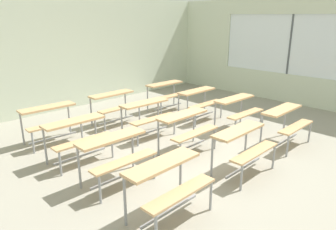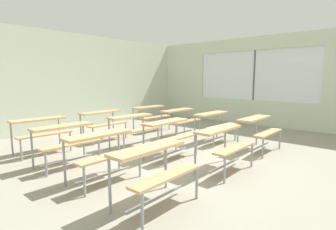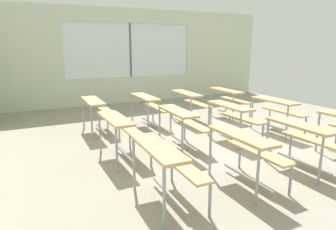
{
  "view_description": "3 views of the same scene",
  "coord_description": "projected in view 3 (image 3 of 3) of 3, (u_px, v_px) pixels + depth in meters",
  "views": [
    {
      "loc": [
        -4.0,
        -3.56,
        2.5
      ],
      "look_at": [
        0.13,
        0.62,
        0.62
      ],
      "focal_mm": 33.31,
      "sensor_mm": 36.0,
      "label": 1
    },
    {
      "loc": [
        -3.8,
        -3.3,
        1.6
      ],
      "look_at": [
        0.91,
        0.86,
        0.72
      ],
      "focal_mm": 28.0,
      "sensor_mm": 36.0,
      "label": 2
    },
    {
      "loc": [
        -4.5,
        3.87,
        1.89
      ],
      "look_at": [
        0.91,
        1.17,
        0.47
      ],
      "focal_mm": 32.3,
      "sensor_mm": 36.0,
      "label": 3
    }
  ],
  "objects": [
    {
      "name": "desk_bench_r1c1",
      "position": [
        234.0,
        113.0,
        5.96
      ],
      "size": [
        1.1,
        0.6,
        0.74
      ],
      "rotation": [
        0.0,
        0.0,
        0.01
      ],
      "color": "tan",
      "rests_on": "ground"
    },
    {
      "name": "wall_right",
      "position": [
        148.0,
        58.0,
        10.11
      ],
      "size": [
        0.12,
        9.0,
        3.0
      ],
      "color": "beige",
      "rests_on": "ground"
    },
    {
      "name": "desk_bench_r0c1",
      "position": [
        278.0,
        107.0,
        6.52
      ],
      "size": [
        1.1,
        0.6,
        0.74
      ],
      "rotation": [
        0.0,
        0.0,
        0.01
      ],
      "color": "tan",
      "rests_on": "ground"
    },
    {
      "name": "desk_bench_r1c0",
      "position": [
        304.0,
        134.0,
        4.55
      ],
      "size": [
        1.11,
        0.6,
        0.74
      ],
      "rotation": [
        0.0,
        0.0,
        -0.01
      ],
      "color": "tan",
      "rests_on": "ground"
    },
    {
      "name": "desk_bench_r2c2",
      "position": [
        149.0,
        103.0,
        6.96
      ],
      "size": [
        1.1,
        0.6,
        0.74
      ],
      "rotation": [
        0.0,
        0.0,
        -0.01
      ],
      "color": "tan",
      "rests_on": "ground"
    },
    {
      "name": "desk_bench_r3c1",
      "position": [
        122.0,
        127.0,
        4.95
      ],
      "size": [
        1.1,
        0.59,
        0.74
      ],
      "rotation": [
        0.0,
        0.0,
        -0.0
      ],
      "color": "tan",
      "rests_on": "ground"
    },
    {
      "name": "desk_bench_r1c2",
      "position": [
        190.0,
        99.0,
        7.46
      ],
      "size": [
        1.12,
        0.63,
        0.74
      ],
      "rotation": [
        0.0,
        0.0,
        -0.03
      ],
      "color": "tan",
      "rests_on": "ground"
    },
    {
      "name": "desk_bench_r3c0",
      "position": [
        167.0,
        159.0,
        3.58
      ],
      "size": [
        1.12,
        0.63,
        0.74
      ],
      "rotation": [
        0.0,
        0.0,
        -0.04
      ],
      "color": "tan",
      "rests_on": "ground"
    },
    {
      "name": "desk_bench_r3c2",
      "position": [
        98.0,
        108.0,
        6.47
      ],
      "size": [
        1.12,
        0.62,
        0.74
      ],
      "rotation": [
        0.0,
        0.0,
        -0.03
      ],
      "color": "tan",
      "rests_on": "ground"
    },
    {
      "name": "desk_bench_r0c2",
      "position": [
        229.0,
        96.0,
        7.91
      ],
      "size": [
        1.1,
        0.59,
        0.74
      ],
      "rotation": [
        0.0,
        0.0,
        0.0
      ],
      "color": "tan",
      "rests_on": "ground"
    },
    {
      "name": "ground",
      "position": [
        241.0,
        142.0,
        6.04
      ],
      "size": [
        10.0,
        9.0,
        0.05
      ],
      "primitive_type": "cube",
      "color": "gray"
    },
    {
      "name": "desk_bench_r2c0",
      "position": [
        247.0,
        146.0,
        4.04
      ],
      "size": [
        1.11,
        0.61,
        0.74
      ],
      "rotation": [
        0.0,
        0.0,
        -0.02
      ],
      "color": "tan",
      "rests_on": "ground"
    },
    {
      "name": "desk_bench_r2c1",
      "position": [
        183.0,
        119.0,
        5.49
      ],
      "size": [
        1.13,
        0.65,
        0.74
      ],
      "rotation": [
        0.0,
        0.0,
        -0.05
      ],
      "color": "tan",
      "rests_on": "ground"
    }
  ]
}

